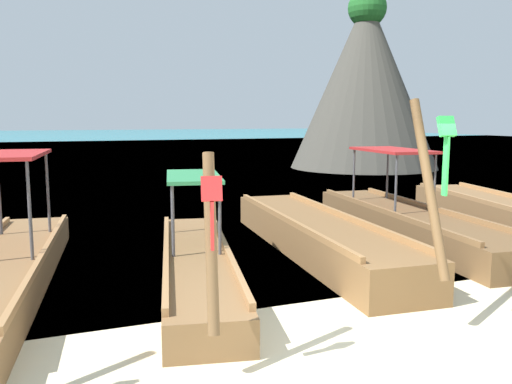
# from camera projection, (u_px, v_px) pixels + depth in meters

# --- Properties ---
(ground) EXTENTS (120.00, 120.00, 0.00)m
(ground) POSITION_uv_depth(u_px,v_px,m) (414.00, 381.00, 5.13)
(ground) COLOR beige
(sea_water) EXTENTS (120.00, 120.00, 0.00)m
(sea_water) POSITION_uv_depth(u_px,v_px,m) (85.00, 140.00, 62.86)
(sea_water) COLOR #147A89
(sea_water) RESTS_ON ground
(longtail_boat_blue_ribbon) EXTENTS (1.92, 7.34, 2.50)m
(longtail_boat_blue_ribbon) POSITION_uv_depth(u_px,v_px,m) (6.00, 269.00, 7.86)
(longtail_boat_blue_ribbon) COLOR brown
(longtail_boat_blue_ribbon) RESTS_ON ground
(longtail_boat_red_ribbon) EXTENTS (2.14, 6.15, 2.23)m
(longtail_boat_red_ribbon) POSITION_uv_depth(u_px,v_px,m) (197.00, 263.00, 8.26)
(longtail_boat_red_ribbon) COLOR brown
(longtail_boat_red_ribbon) RESTS_ON ground
(longtail_boat_green_ribbon) EXTENTS (1.80, 7.31, 2.82)m
(longtail_boat_green_ribbon) POSITION_uv_depth(u_px,v_px,m) (317.00, 236.00, 9.98)
(longtail_boat_green_ribbon) COLOR brown
(longtail_boat_green_ribbon) RESTS_ON ground
(longtail_boat_orange_ribbon) EXTENTS (2.06, 7.64, 2.80)m
(longtail_boat_orange_ribbon) POSITION_uv_depth(u_px,v_px,m) (410.00, 222.00, 11.30)
(longtail_boat_orange_ribbon) COLOR brown
(longtail_boat_orange_ribbon) RESTS_ON ground
(longtail_boat_pink_ribbon) EXTENTS (2.62, 6.72, 2.47)m
(longtail_boat_pink_ribbon) POSITION_uv_depth(u_px,v_px,m) (500.00, 213.00, 12.54)
(longtail_boat_pink_ribbon) COLOR brown
(longtail_boat_pink_ribbon) RESTS_ON ground
(karst_rock) EXTENTS (7.83, 7.61, 9.11)m
(karst_rock) POSITION_uv_depth(u_px,v_px,m) (367.00, 84.00, 27.03)
(karst_rock) COLOR #47443D
(karst_rock) RESTS_ON ground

